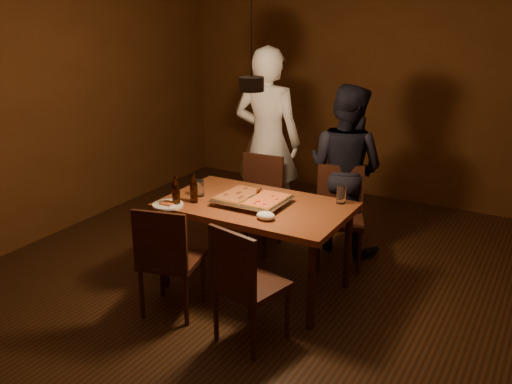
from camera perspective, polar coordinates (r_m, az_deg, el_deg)
The scene contains 19 objects.
room_shell at distance 4.19m, azimuth -0.44°, elevation 6.00°, with size 6.00×6.00×6.00m.
dining_table at distance 4.64m, azimuth 0.00°, elevation -2.03°, with size 1.50×0.90×0.75m.
chair_far_left at distance 5.52m, azimuth 0.26°, elevation -0.09°, with size 0.45×0.45×0.49m.
chair_far_right at distance 5.22m, azimuth 8.38°, elevation -1.43°, with size 0.55×0.55×0.49m.
chair_near_left at distance 4.32m, azimuth -8.92°, elevation -5.94°, with size 0.51×0.51×0.49m.
chair_near_right at distance 3.93m, azimuth -1.29°, elevation -8.39°, with size 0.50×0.50×0.49m.
pizza_tray at distance 4.60m, azimuth -0.36°, elevation -0.94°, with size 0.55×0.45×0.05m, color silver.
pizza_meat at distance 4.67m, azimuth -1.78°, elevation -0.21°, with size 0.26×0.40×0.02m, color maroon.
pizza_cheese at distance 4.54m, azimuth 1.07°, elevation -0.75°, with size 0.26×0.40×0.02m, color gold.
spatula at distance 4.60m, azimuth -0.06°, elevation -0.43°, with size 0.09×0.24×0.04m, color silver, non-canonical shape.
beer_bottle_a at distance 4.59m, azimuth -8.02°, elevation 0.11°, with size 0.06×0.06×0.24m.
beer_bottle_b at distance 4.64m, azimuth -6.25°, elevation 0.38°, with size 0.06×0.06×0.24m.
water_glass_left at distance 4.80m, azimuth -5.71°, elevation 0.37°, with size 0.08×0.08×0.13m, color silver.
water_glass_right at distance 4.65m, azimuth 8.52°, elevation -0.21°, with size 0.08×0.08×0.16m, color silver.
plate_slice at distance 4.62m, azimuth -8.81°, elevation -1.25°, with size 0.25×0.25×0.03m.
napkin at distance 4.28m, azimuth 0.97°, elevation -2.39°, with size 0.15×0.11×0.06m, color white.
diner_white at distance 5.77m, azimuth 1.14°, elevation 5.04°, with size 0.69×0.45×1.90m, color white.
diner_dark at distance 5.44m, azimuth 8.92°, elevation 2.29°, with size 0.78×0.61×1.60m, color black.
pendant_lamp at distance 4.12m, azimuth -0.46°, elevation 10.88°, with size 0.18×0.18×1.10m.
Camera 1 is at (2.03, -3.54, 2.34)m, focal length 40.00 mm.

